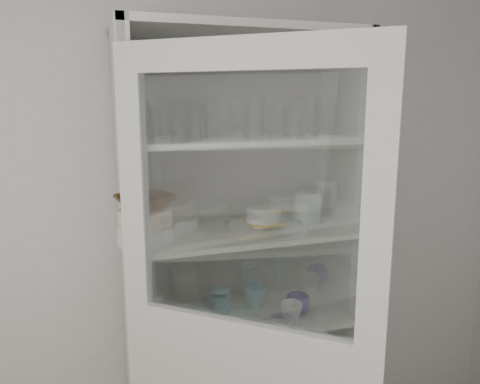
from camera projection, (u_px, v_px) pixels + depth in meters
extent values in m
cube|color=silver|center=(184.00, 212.00, 2.18)|extent=(3.60, 0.02, 2.60)
cube|color=silver|center=(128.00, 288.00, 1.93)|extent=(0.03, 0.45, 2.10)
cube|color=silver|center=(337.00, 263.00, 2.22)|extent=(0.03, 0.45, 2.10)
cube|color=#969593|center=(227.00, 260.00, 2.27)|extent=(1.00, 0.03, 2.10)
cube|color=silver|center=(240.00, 31.00, 1.87)|extent=(1.00, 0.45, 0.03)
cube|color=white|center=(241.00, 318.00, 2.10)|extent=(0.94, 0.42, 0.02)
cube|color=white|center=(241.00, 233.00, 2.02)|extent=(0.94, 0.42, 0.02)
cube|color=white|center=(241.00, 140.00, 1.94)|extent=(0.94, 0.42, 0.02)
cube|color=silver|center=(244.00, 53.00, 1.37)|extent=(0.71, 0.61, 0.10)
cube|color=silver|center=(135.00, 193.00, 1.61)|extent=(0.09, 0.09, 0.80)
cube|color=silver|center=(378.00, 214.00, 1.31)|extent=(0.09, 0.09, 0.80)
cube|color=silver|center=(244.00, 203.00, 1.46)|extent=(0.56, 0.48, 0.78)
cylinder|color=silver|center=(145.00, 126.00, 1.67)|extent=(0.06, 0.06, 0.13)
cylinder|color=silver|center=(191.00, 120.00, 1.75)|extent=(0.10, 0.10, 0.16)
cylinder|color=silver|center=(181.00, 121.00, 1.72)|extent=(0.10, 0.10, 0.15)
cylinder|color=silver|center=(276.00, 123.00, 1.82)|extent=(0.07, 0.07, 0.13)
cylinder|color=silver|center=(254.00, 120.00, 1.82)|extent=(0.10, 0.10, 0.16)
cylinder|color=silver|center=(293.00, 120.00, 1.86)|extent=(0.09, 0.09, 0.15)
cylinder|color=silver|center=(309.00, 120.00, 1.90)|extent=(0.08, 0.08, 0.15)
cylinder|color=silver|center=(140.00, 122.00, 1.81)|extent=(0.07, 0.07, 0.13)
cylinder|color=silver|center=(140.00, 120.00, 1.83)|extent=(0.09, 0.09, 0.15)
cylinder|color=silver|center=(199.00, 121.00, 1.89)|extent=(0.07, 0.07, 0.14)
cylinder|color=silver|center=(146.00, 233.00, 1.85)|extent=(0.23, 0.23, 0.07)
cylinder|color=silver|center=(175.00, 223.00, 2.03)|extent=(0.22, 0.22, 0.06)
cylinder|color=beige|center=(146.00, 217.00, 1.83)|extent=(0.28, 0.28, 0.07)
imported|color=#502D12|center=(145.00, 202.00, 1.82)|extent=(0.28, 0.28, 0.05)
cylinder|color=silver|center=(263.00, 225.00, 2.06)|extent=(0.44, 0.44, 0.02)
cube|color=orange|center=(263.00, 222.00, 2.05)|extent=(0.16, 0.16, 0.01)
cylinder|color=silver|center=(264.00, 214.00, 2.05)|extent=(0.19, 0.19, 0.07)
cylinder|color=silver|center=(307.00, 206.00, 2.16)|extent=(0.13, 0.13, 0.14)
imported|color=navy|center=(298.00, 304.00, 2.12)|extent=(0.14, 0.14, 0.09)
imported|color=#236F7A|center=(256.00, 296.00, 2.18)|extent=(0.12, 0.12, 0.10)
imported|color=silver|center=(291.00, 313.00, 2.03)|extent=(0.10, 0.10, 0.09)
cylinder|color=#236F7A|center=(220.00, 303.00, 2.13)|extent=(0.09, 0.09, 0.09)
ellipsoid|color=#236F7A|center=(220.00, 292.00, 2.11)|extent=(0.09, 0.09, 0.02)
cylinder|color=silver|center=(184.00, 329.00, 1.94)|extent=(0.09, 0.09, 0.04)
cylinder|color=silver|center=(149.00, 308.00, 2.01)|extent=(0.15, 0.15, 0.14)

